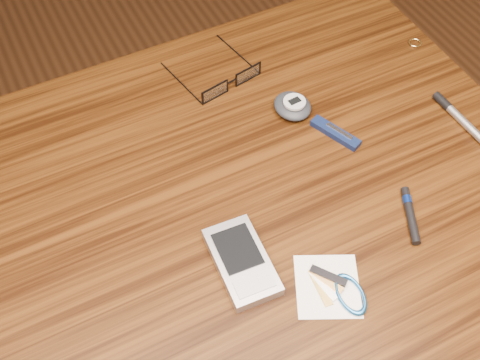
{
  "coord_description": "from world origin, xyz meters",
  "views": [
    {
      "loc": [
        -0.18,
        -0.44,
        1.45
      ],
      "look_at": [
        0.06,
        0.02,
        0.76
      ],
      "focal_mm": 45.0,
      "sensor_mm": 36.0,
      "label": 1
    }
  ],
  "objects": [
    {
      "name": "desk",
      "position": [
        0.0,
        0.0,
        0.65
      ],
      "size": [
        1.0,
        0.7,
        0.75
      ],
      "color": "#371D08",
      "rests_on": "ground"
    },
    {
      "name": "eyeglasses",
      "position": [
        0.13,
        0.2,
        0.76
      ],
      "size": [
        0.14,
        0.14,
        0.03
      ],
      "color": "black",
      "rests_on": "desk"
    },
    {
      "name": "gold_ring",
      "position": [
        0.47,
        0.15,
        0.75
      ],
      "size": [
        0.03,
        0.03,
        0.0
      ],
      "primitive_type": "torus",
      "rotation": [
        0.0,
        0.0,
        0.09
      ],
      "color": "#DDB966",
      "rests_on": "desk"
    },
    {
      "name": "pda_phone",
      "position": [
        -0.0,
        -0.1,
        0.76
      ],
      "size": [
        0.07,
        0.13,
        0.02
      ],
      "color": "#B0B0B5",
      "rests_on": "desk"
    },
    {
      "name": "pedometer",
      "position": [
        0.2,
        0.11,
        0.76
      ],
      "size": [
        0.06,
        0.07,
        0.03
      ],
      "color": "#22272D",
      "rests_on": "desk"
    },
    {
      "name": "notepad_keys",
      "position": [
        0.09,
        -0.19,
        0.75
      ],
      "size": [
        0.11,
        0.12,
        0.01
      ],
      "color": "white",
      "rests_on": "desk"
    },
    {
      "name": "pocket_knife",
      "position": [
        0.23,
        0.03,
        0.76
      ],
      "size": [
        0.05,
        0.08,
        0.01
      ],
      "color": "#0C1B37",
      "rests_on": "desk"
    },
    {
      "name": "silver_pen",
      "position": [
        0.42,
        -0.04,
        0.76
      ],
      "size": [
        0.02,
        0.16,
        0.01
      ],
      "color": "#AEAEB2",
      "rests_on": "desk"
    },
    {
      "name": "black_blue_pen",
      "position": [
        0.24,
        -0.14,
        0.76
      ],
      "size": [
        0.05,
        0.09,
        0.01
      ],
      "color": "black",
      "rests_on": "desk"
    }
  ]
}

